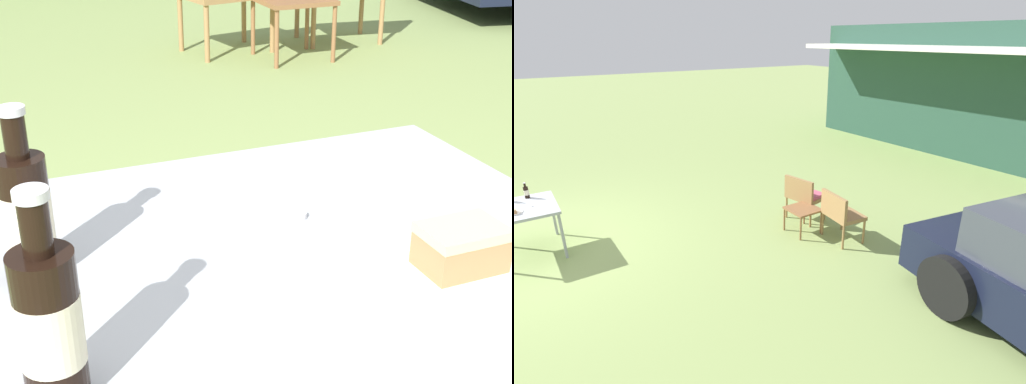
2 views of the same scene
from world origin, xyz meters
TOP-DOWN VIEW (x-y plane):
  - ground_plane at (0.00, 0.00)m, footprint 60.00×60.00m
  - cabin_building at (0.46, 11.04)m, footprint 9.10×4.53m
  - wicker_chair_cushioned at (1.37, 3.95)m, footprint 0.66×0.54m
  - wicker_chair_plain at (2.26, 3.93)m, footprint 0.64×0.51m
  - garden_side_table at (1.72, 3.64)m, footprint 0.47×0.47m
  - patio_table at (0.00, 0.00)m, footprint 0.97×0.78m
  - cola_bottle_near at (-0.34, 0.06)m, footprint 0.07×0.07m
  - loose_bottle_cap at (0.07, 0.09)m, footprint 0.03×0.03m

SIDE VIEW (x-z plane):
  - ground_plane at x=0.00m, z-range 0.00..0.00m
  - garden_side_table at x=1.72m, z-range 0.16..0.57m
  - wicker_chair_cushioned at x=1.37m, z-range 0.08..0.86m
  - wicker_chair_plain at x=2.26m, z-range 0.08..0.86m
  - patio_table at x=0.00m, z-range 0.30..1.03m
  - loose_bottle_cap at x=0.07m, z-range 0.73..0.74m
  - cola_bottle_near at x=-0.34m, z-range 0.70..0.94m
  - cabin_building at x=0.46m, z-range 0.01..3.30m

